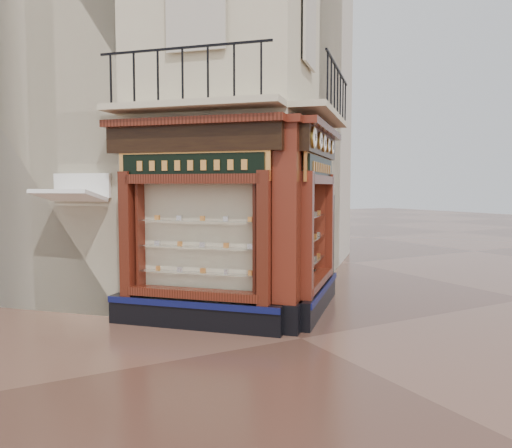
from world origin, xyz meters
TOP-DOWN VIEW (x-y plane):
  - ground at (0.00, 0.00)m, footprint 80.00×80.00m
  - main_building at (0.00, 6.16)m, footprint 11.31×11.31m
  - neighbour_left at (-2.47, 8.63)m, footprint 11.31×11.31m
  - neighbour_right at (2.47, 8.63)m, footprint 11.31×11.31m
  - shopfront_left at (-1.41, 1.57)m, footprint 2.86×2.86m
  - shopfront_right at (1.41, 1.57)m, footprint 2.86×2.86m
  - corner_pilaster at (0.00, 0.50)m, footprint 0.85×0.85m
  - balcony at (0.00, 1.49)m, footprint 5.94×2.97m
  - clock_a at (0.55, 0.44)m, footprint 0.32×0.32m
  - clock_b at (1.06, 0.96)m, footprint 0.28×0.28m
  - clock_c at (1.44, 1.33)m, footprint 0.30×0.30m
  - clock_d at (1.87, 1.77)m, footprint 0.25×0.25m
  - clock_e at (2.31, 2.21)m, footprint 0.26×0.26m
  - awning at (-3.42, 3.21)m, footprint 1.49×1.49m
  - signboard_left at (-1.46, 1.51)m, footprint 2.20×2.20m
  - signboard_right at (1.46, 1.51)m, footprint 2.25×2.25m

SIDE VIEW (x-z plane):
  - ground at x=0.00m, z-range 0.00..0.00m
  - awning at x=-3.42m, z-range -0.13..0.13m
  - corner_pilaster at x=0.00m, z-range -0.04..3.94m
  - shopfront_left at x=-1.41m, z-range -0.01..3.97m
  - shopfront_right at x=1.41m, z-range -0.01..3.97m
  - signboard_left at x=-1.46m, z-range 2.81..3.39m
  - signboard_right at x=1.46m, z-range 2.80..3.40m
  - clock_d at x=1.87m, z-range 3.47..3.77m
  - clock_b at x=1.06m, z-range 3.45..3.79m
  - clock_e at x=2.31m, z-range 3.46..3.78m
  - clock_a at x=0.55m, z-range 3.42..3.82m
  - clock_c at x=1.44m, z-range 3.43..3.81m
  - balcony at x=0.00m, z-range 3.70..4.73m
  - neighbour_left at x=-2.47m, z-range 0.00..11.00m
  - neighbour_right at x=2.47m, z-range 0.00..11.00m
  - main_building at x=0.00m, z-range 0.00..12.00m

